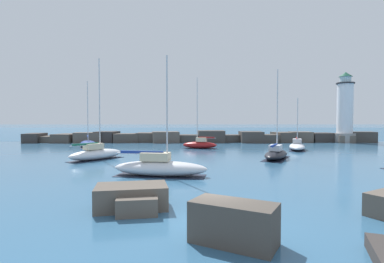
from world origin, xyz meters
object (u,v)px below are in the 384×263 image
Objects in this scene: sailboat_moored_4 at (160,167)px; sailboat_moored_5 at (200,144)px; sailboat_moored_2 at (96,153)px; sailboat_moored_1 at (297,146)px; lighthouse at (345,112)px; sailboat_moored_3 at (276,154)px; sailboat_moored_0 at (88,144)px.

sailboat_moored_5 reaches higher than sailboat_moored_4.
sailboat_moored_2 is at bearing 129.42° from sailboat_moored_4.
sailboat_moored_2 reaches higher than sailboat_moored_1.
lighthouse is at bearing 23.03° from sailboat_moored_5.
sailboat_moored_5 is (-8.08, 12.50, 0.07)m from sailboat_moored_3.
sailboat_moored_1 is at bearing 48.37° from sailboat_moored_4.
sailboat_moored_1 is at bearing -9.54° from sailboat_moored_0.
sailboat_moored_2 reaches higher than sailboat_moored_5.
sailboat_moored_5 reaches higher than sailboat_moored_0.
sailboat_moored_2 is at bearing -148.18° from lighthouse.
sailboat_moored_4 is at bearing -131.63° from sailboat_moored_1.
sailboat_moored_3 is (26.25, -15.62, 0.07)m from sailboat_moored_0.
sailboat_moored_4 is at bearing -61.04° from sailboat_moored_0.
sailboat_moored_3 is at bearing 1.32° from sailboat_moored_2.
sailboat_moored_0 is at bearing 170.28° from sailboat_moored_5.
sailboat_moored_1 is (32.30, -5.43, 0.05)m from sailboat_moored_0.
sailboat_moored_3 is at bearing -129.80° from lighthouse.
sailboat_moored_2 is (6.30, -16.08, 0.16)m from sailboat_moored_0.
sailboat_moored_2 is 12.51m from sailboat_moored_4.
lighthouse is 1.47× the size of sailboat_moored_4.
sailboat_moored_3 is 0.93× the size of sailboat_moored_5.
sailboat_moored_3 is (19.95, 0.46, -0.10)m from sailboat_moored_2.
sailboat_moored_1 is at bearing 59.29° from sailboat_moored_3.
sailboat_moored_5 is (18.17, -3.11, 0.14)m from sailboat_moored_0.
sailboat_moored_3 is at bearing -30.75° from sailboat_moored_0.
sailboat_moored_1 is 0.68× the size of sailboat_moored_2.
sailboat_moored_0 is 1.14× the size of sailboat_moored_4.
sailboat_moored_0 is 0.97× the size of sailboat_moored_5.
sailboat_moored_3 is at bearing -57.13° from sailboat_moored_5.
sailboat_moored_4 is at bearing -139.85° from sailboat_moored_3.
sailboat_moored_3 is at bearing 40.15° from sailboat_moored_4.
sailboat_moored_4 is (-32.57, -34.81, -5.23)m from lighthouse.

